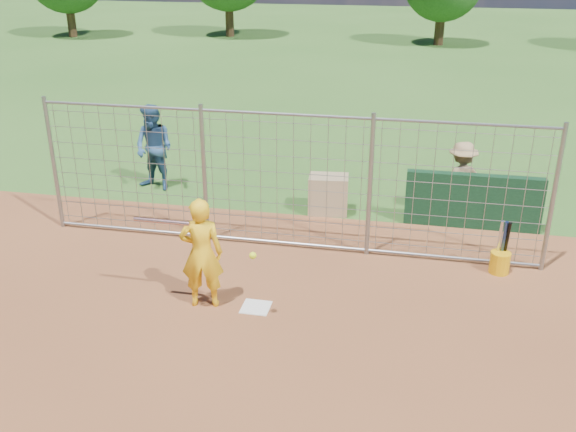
% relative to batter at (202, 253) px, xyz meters
% --- Properties ---
extents(ground, '(100.00, 100.00, 0.00)m').
position_rel_batter_xyz_m(ground, '(0.81, 0.25, -0.89)').
color(ground, '#2D591E').
rests_on(ground, ground).
extents(home_plate, '(0.43, 0.43, 0.02)m').
position_rel_batter_xyz_m(home_plate, '(0.81, 0.05, -0.88)').
color(home_plate, silver).
rests_on(home_plate, ground).
extents(dugout_wall, '(2.60, 0.20, 1.10)m').
position_rel_batter_xyz_m(dugout_wall, '(4.21, 3.85, -0.34)').
color(dugout_wall, '#11381E').
rests_on(dugout_wall, ground).
extents(batter, '(0.72, 0.54, 1.77)m').
position_rel_batter_xyz_m(batter, '(0.00, 0.00, 0.00)').
color(batter, yellow).
rests_on(batter, ground).
extents(bystander_a, '(1.10, 0.96, 1.93)m').
position_rel_batter_xyz_m(bystander_a, '(-2.67, 4.62, 0.08)').
color(bystander_a, navy).
rests_on(bystander_a, ground).
extents(bystander_c, '(1.18, 0.96, 1.60)m').
position_rel_batter_xyz_m(bystander_c, '(3.97, 4.31, -0.09)').
color(bystander_c, '#9B7C54').
rests_on(bystander_c, ground).
extents(equipment_bin, '(0.85, 0.63, 0.80)m').
position_rel_batter_xyz_m(equipment_bin, '(1.35, 4.03, -0.49)').
color(equipment_bin, tan).
rests_on(equipment_bin, ground).
extents(equipment_in_play, '(1.88, 0.21, 0.44)m').
position_rel_batter_xyz_m(equipment_in_play, '(-0.18, -0.22, 0.48)').
color(equipment_in_play, silver).
rests_on(equipment_in_play, ground).
extents(bucket_with_bats, '(0.34, 0.36, 0.97)m').
position_rel_batter_xyz_m(bucket_with_bats, '(4.59, 2.01, -0.64)').
color(bucket_with_bats, '#E8A50C').
rests_on(bucket_with_bats, ground).
extents(backstop_fence, '(9.08, 0.08, 2.60)m').
position_rel_batter_xyz_m(backstop_fence, '(0.81, 2.25, 0.37)').
color(backstop_fence, gray).
rests_on(backstop_fence, ground).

